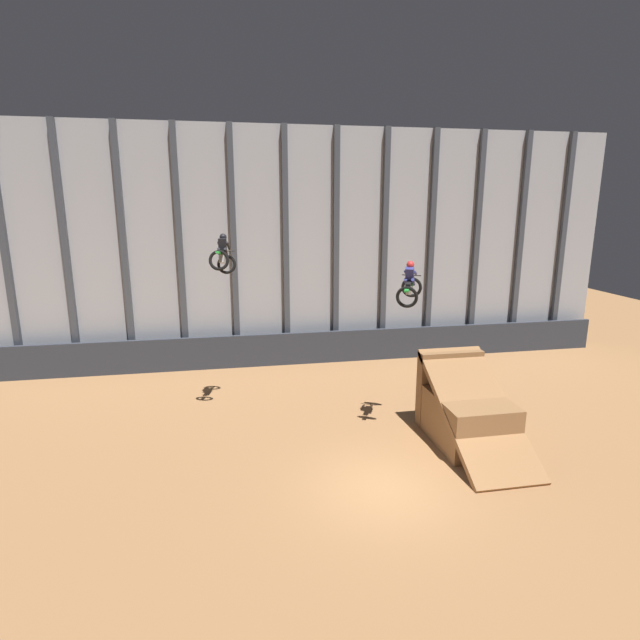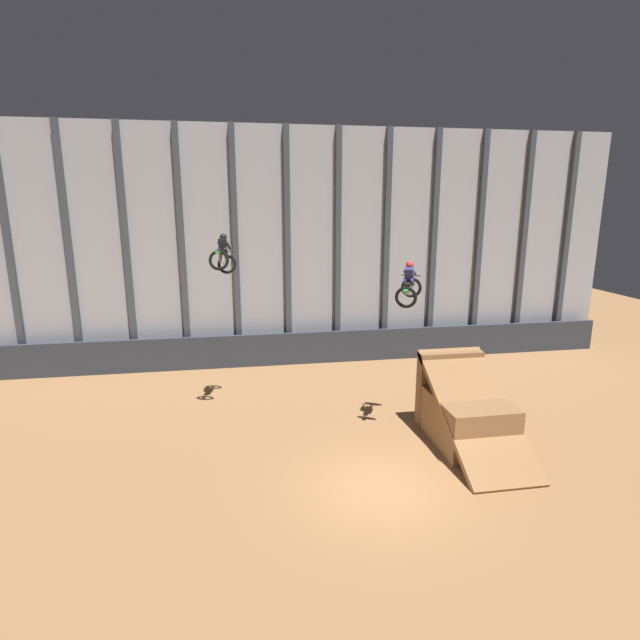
{
  "view_description": "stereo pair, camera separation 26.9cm",
  "coord_description": "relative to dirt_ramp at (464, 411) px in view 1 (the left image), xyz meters",
  "views": [
    {
      "loc": [
        -4.13,
        -12.27,
        8.01
      ],
      "look_at": [
        -0.71,
        6.15,
        3.6
      ],
      "focal_mm": 28.0,
      "sensor_mm": 36.0,
      "label": 1
    },
    {
      "loc": [
        -3.87,
        -12.32,
        8.01
      ],
      "look_at": [
        -0.71,
        6.15,
        3.6
      ],
      "focal_mm": 28.0,
      "sensor_mm": 36.0,
      "label": 2
    }
  ],
  "objects": [
    {
      "name": "lower_barrier",
      "position": [
        -3.69,
        9.23,
        -0.19
      ],
      "size": [
        31.36,
        0.2,
        1.63
      ],
      "color": "#2D333D",
      "rests_on": "ground_plane"
    },
    {
      "name": "rider_bike_right_air",
      "position": [
        -1.78,
        1.04,
        4.27
      ],
      "size": [
        1.36,
        1.78,
        1.5
      ],
      "rotation": [
        0.08,
        0.0,
        -0.47
      ],
      "color": "black"
    },
    {
      "name": "dirt_ramp",
      "position": [
        0.0,
        0.0,
        0.0
      ],
      "size": [
        2.36,
        4.87,
        2.95
      ],
      "color": "olive",
      "rests_on": "ground_plane"
    },
    {
      "name": "arena_back_wall",
      "position": [
        -3.69,
        9.97,
        4.81
      ],
      "size": [
        32.0,
        0.4,
        11.64
      ],
      "color": "#A3A8B2",
      "rests_on": "ground_plane"
    },
    {
      "name": "rider_bike_left_air",
      "position": [
        -7.99,
        3.88,
        5.09
      ],
      "size": [
        1.03,
        1.77,
        1.59
      ],
      "rotation": [
        -0.22,
        0.0,
        -0.19
      ],
      "color": "black"
    },
    {
      "name": "ground_plane",
      "position": [
        -3.69,
        -2.58,
        -1.01
      ],
      "size": [
        60.0,
        60.0,
        0.0
      ],
      "primitive_type": "plane",
      "color": "#996B42"
    },
    {
      "name": "traffic_cone_near_ramp",
      "position": [
        3.12,
        3.37,
        -0.73
      ],
      "size": [
        0.36,
        0.36,
        0.58
      ],
      "color": "black",
      "rests_on": "ground_plane"
    }
  ]
}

